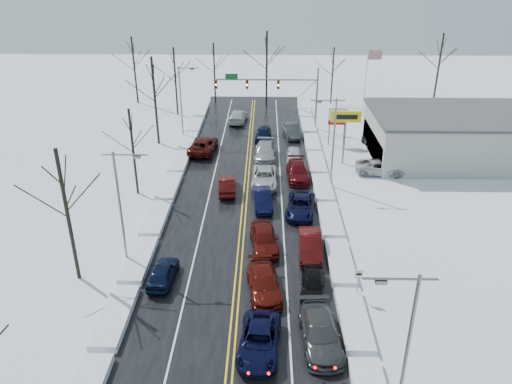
{
  "coord_description": "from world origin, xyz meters",
  "views": [
    {
      "loc": [
        1.91,
        -35.53,
        21.35
      ],
      "look_at": [
        1.13,
        3.34,
        2.5
      ],
      "focal_mm": 35.0,
      "sensor_mm": 36.0,
      "label": 1
    }
  ],
  "objects_px": {
    "dealership_building": "(462,136)",
    "flagpole": "(367,81)",
    "traffic_signal_mast": "(278,88)",
    "tires_plus_sign": "(346,120)",
    "oncoming_car_0": "(227,192)"
  },
  "relations": [
    {
      "from": "flagpole",
      "to": "oncoming_car_0",
      "type": "xyz_separation_m",
      "value": [
        -16.96,
        -21.49,
        -5.93
      ]
    },
    {
      "from": "traffic_signal_mast",
      "to": "flagpole",
      "type": "bearing_deg",
      "value": 9.73
    },
    {
      "from": "traffic_signal_mast",
      "to": "oncoming_car_0",
      "type": "relative_size",
      "value": 2.92
    },
    {
      "from": "tires_plus_sign",
      "to": "dealership_building",
      "type": "xyz_separation_m",
      "value": [
        13.48,
        2.01,
        -2.34
      ]
    },
    {
      "from": "flagpole",
      "to": "dealership_building",
      "type": "bearing_deg",
      "value": -53.73
    },
    {
      "from": "traffic_signal_mast",
      "to": "tires_plus_sign",
      "type": "relative_size",
      "value": 2.21
    },
    {
      "from": "oncoming_car_0",
      "to": "dealership_building",
      "type": "bearing_deg",
      "value": -163.51
    },
    {
      "from": "flagpole",
      "to": "oncoming_car_0",
      "type": "height_order",
      "value": "flagpole"
    },
    {
      "from": "dealership_building",
      "to": "flagpole",
      "type": "bearing_deg",
      "value": 126.27
    },
    {
      "from": "tires_plus_sign",
      "to": "dealership_building",
      "type": "relative_size",
      "value": 0.29
    },
    {
      "from": "tires_plus_sign",
      "to": "flagpole",
      "type": "height_order",
      "value": "flagpole"
    },
    {
      "from": "traffic_signal_mast",
      "to": "tires_plus_sign",
      "type": "xyz_separation_m",
      "value": [
        7.05,
        -12.0,
        -0.49
      ]
    },
    {
      "from": "traffic_signal_mast",
      "to": "dealership_building",
      "type": "bearing_deg",
      "value": -25.95
    },
    {
      "from": "tires_plus_sign",
      "to": "dealership_building",
      "type": "distance_m",
      "value": 13.82
    },
    {
      "from": "tires_plus_sign",
      "to": "dealership_building",
      "type": "bearing_deg",
      "value": 8.47
    }
  ]
}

